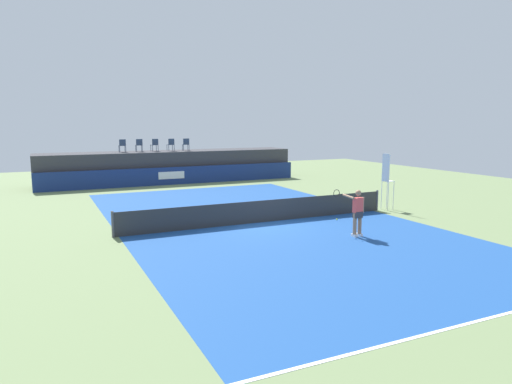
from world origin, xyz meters
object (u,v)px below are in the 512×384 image
spectator_chair_far_right (186,144)px  net_post_far (377,200)px  spectator_chair_left (139,145)px  umpire_chair (387,178)px  spectator_chair_right (171,144)px  net_post_near (113,224)px  spectator_chair_far_left (122,145)px  tennis_ball (337,219)px  spectator_chair_center (155,144)px  tennis_player (357,211)px

spectator_chair_far_right → net_post_far: spectator_chair_far_right is taller
spectator_chair_left → umpire_chair: spectator_chair_left is taller
spectator_chair_right → net_post_near: 16.59m
umpire_chair → net_post_near: umpire_chair is taller
spectator_chair_right → spectator_chair_far_left: bearing=177.7°
spectator_chair_far_left → tennis_ball: spectator_chair_far_left is taller
net_post_near → tennis_ball: size_ratio=14.71×
spectator_chair_far_left → spectator_chair_right: bearing=-2.3°
spectator_chair_far_left → tennis_ball: (6.41, -16.33, -2.66)m
spectator_chair_far_left → spectator_chair_center: size_ratio=1.00×
spectator_chair_far_left → net_post_far: (9.46, -15.32, -2.19)m
spectator_chair_left → net_post_far: (8.30, -15.43, -2.19)m
spectator_chair_left → net_post_near: spectator_chair_left is taller
spectator_chair_center → tennis_ball: (4.17, -16.34, -2.66)m
spectator_chair_far_left → umpire_chair: size_ratio=0.32×
spectator_chair_left → spectator_chair_right: 2.22m
spectator_chair_far_right → tennis_player: bearing=-87.1°
spectator_chair_far_left → net_post_near: size_ratio=0.89×
spectator_chair_left → tennis_ball: (5.25, -16.44, -2.66)m
net_post_far → tennis_player: bearing=-137.6°
spectator_chair_left → tennis_player: 19.68m
tennis_ball → net_post_far: bearing=18.3°
spectator_chair_far_left → net_post_far: 18.13m
umpire_chair → tennis_ball: bearing=-164.5°
spectator_chair_center → spectator_chair_right: 1.14m
umpire_chair → net_post_near: bearing=179.9°
spectator_chair_right → tennis_ball: 16.69m
spectator_chair_center → tennis_player: (3.15, -19.04, -1.73)m
net_post_far → umpire_chair: bearing=-2.0°
umpire_chair → tennis_ball: 4.02m
spectator_chair_far_left → net_post_near: bearing=-100.9°
spectator_chair_right → tennis_player: (2.02, -18.90, -1.73)m
tennis_ball → tennis_player: bearing=-110.6°
net_post_near → tennis_ball: net_post_near is taller
spectator_chair_center → spectator_chair_far_right: 2.22m
spectator_chair_center → tennis_player: size_ratio=0.50×
spectator_chair_far_left → spectator_chair_far_right: (4.45, -0.24, 0.00)m
spectator_chair_right → net_post_far: bearing=-68.1°
spectator_chair_right → tennis_ball: size_ratio=13.06×
net_post_near → spectator_chair_far_left: bearing=79.1°
spectator_chair_center → umpire_chair: bearing=-63.2°
spectator_chair_center → spectator_chair_right: (1.13, -0.15, 0.00)m
net_post_far → net_post_near: bearing=180.0°
net_post_near → spectator_chair_right: bearing=67.4°
spectator_chair_far_left → spectator_chair_left: 1.17m
spectator_chair_left → tennis_player: (4.23, -19.14, -1.73)m
spectator_chair_far_right → net_post_far: size_ratio=0.89×
spectator_chair_left → spectator_chair_far_right: 3.31m
spectator_chair_far_left → spectator_chair_right: same height
spectator_chair_center → net_post_far: (7.22, -15.33, -2.19)m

